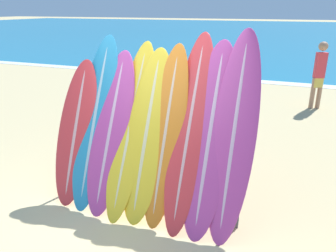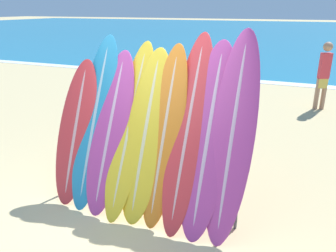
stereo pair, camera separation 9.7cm
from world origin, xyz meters
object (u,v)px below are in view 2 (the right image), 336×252
at_px(surfboard_slot_6, 188,131).
at_px(surfboard_slot_8, 232,135).
at_px(surfboard_rack, 146,175).
at_px(person_near_water, 324,73).
at_px(surfboard_slot_1, 95,121).
at_px(surfboard_slot_7, 208,138).
at_px(surfboard_slot_3, 130,128).
at_px(surfboard_slot_0, 76,131).
at_px(surfboard_slot_2, 110,131).
at_px(surfboard_slot_4, 146,134).
at_px(person_mid_beach, 145,102).
at_px(surfboard_slot_5, 165,134).

distance_m(surfboard_slot_6, surfboard_slot_8, 0.56).
relative_size(surfboard_rack, person_near_water, 1.40).
xyz_separation_m(surfboard_slot_6, surfboard_slot_8, (0.56, 0.00, 0.03)).
relative_size(surfboard_slot_1, surfboard_slot_7, 1.00).
bearing_deg(surfboard_slot_3, surfboard_slot_7, 0.37).
distance_m(surfboard_slot_1, surfboard_slot_8, 1.94).
xyz_separation_m(surfboard_slot_0, surfboard_slot_2, (0.56, 0.03, 0.07)).
distance_m(surfboard_rack, surfboard_slot_0, 1.20).
xyz_separation_m(surfboard_slot_4, surfboard_slot_8, (1.12, 0.07, 0.13)).
relative_size(surfboard_rack, surfboard_slot_4, 1.17).
relative_size(surfboard_slot_7, person_near_water, 1.26).
bearing_deg(person_near_water, surfboard_slot_1, -141.58).
distance_m(surfboard_slot_7, person_mid_beach, 2.79).
height_order(surfboard_slot_1, surfboard_slot_3, surfboard_slot_1).
xyz_separation_m(surfboard_slot_3, surfboard_slot_4, (0.26, -0.04, -0.03)).
relative_size(surfboard_rack, surfboard_slot_6, 1.07).
xyz_separation_m(surfboard_slot_0, surfboard_slot_7, (1.93, 0.09, 0.16)).
distance_m(surfboard_rack, person_mid_beach, 2.40).
height_order(surfboard_slot_4, person_mid_beach, surfboard_slot_4).
height_order(surfboard_slot_0, surfboard_slot_1, surfboard_slot_1).
bearing_deg(surfboard_slot_5, surfboard_slot_1, 178.49).
distance_m(surfboard_slot_2, surfboard_slot_7, 1.38).
xyz_separation_m(surfboard_rack, surfboard_slot_3, (-0.26, 0.08, 0.62)).
distance_m(surfboard_rack, surfboard_slot_7, 1.05).
bearing_deg(surfboard_slot_8, surfboard_slot_2, -177.47).
bearing_deg(surfboard_slot_5, person_near_water, 70.98).
distance_m(surfboard_slot_3, surfboard_slot_6, 0.82).
bearing_deg(surfboard_slot_8, surfboard_slot_3, -178.87).
xyz_separation_m(surfboard_slot_1, surfboard_slot_3, (0.56, -0.00, -0.03)).
xyz_separation_m(surfboard_slot_3, person_near_water, (2.59, 5.99, -0.13)).
distance_m(surfboard_rack, surfboard_slot_3, 0.68).
height_order(surfboard_slot_3, surfboard_slot_5, same).
distance_m(surfboard_slot_0, surfboard_slot_7, 1.94).
distance_m(surfboard_slot_1, person_mid_beach, 2.07).
height_order(surfboard_slot_4, surfboard_slot_7, surfboard_slot_7).
distance_m(surfboard_slot_2, surfboard_slot_5, 0.81).
bearing_deg(person_near_water, surfboard_rack, -134.78).
relative_size(surfboard_slot_2, person_mid_beach, 1.33).
xyz_separation_m(surfboard_rack, surfboard_slot_6, (0.56, 0.11, 0.69)).
bearing_deg(surfboard_slot_5, surfboard_slot_6, 9.41).
bearing_deg(surfboard_slot_0, surfboard_slot_6, 3.59).
bearing_deg(surfboard_slot_0, surfboard_slot_8, 2.72).
xyz_separation_m(surfboard_slot_1, surfboard_slot_4, (0.82, -0.04, -0.06)).
bearing_deg(surfboard_slot_2, person_mid_beach, 103.73).
bearing_deg(surfboard_slot_1, surfboard_slot_5, -1.51).
height_order(person_near_water, person_mid_beach, person_near_water).
bearing_deg(surfboard_slot_4, surfboard_slot_1, 176.91).
xyz_separation_m(surfboard_slot_5, surfboard_slot_6, (0.30, 0.05, 0.07)).
bearing_deg(surfboard_slot_0, surfboard_slot_5, 2.30).
height_order(surfboard_slot_3, person_near_water, surfboard_slot_3).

